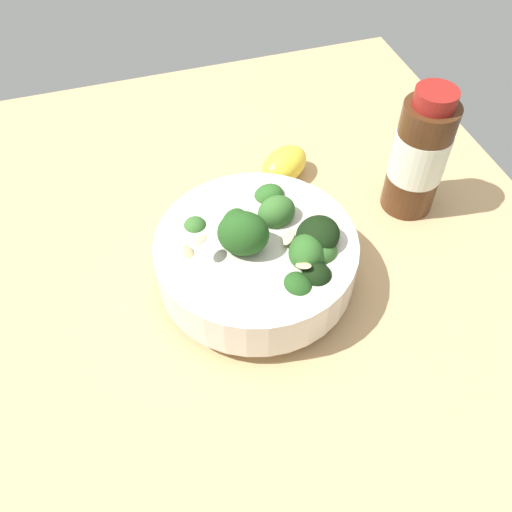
# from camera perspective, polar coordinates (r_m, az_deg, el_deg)

# --- Properties ---
(ground_plane) EXTENTS (0.70, 0.70, 0.05)m
(ground_plane) POSITION_cam_1_polar(r_m,az_deg,el_deg) (0.61, -2.78, -0.37)
(ground_plane) COLOR tan
(bowl_of_broccoli) EXTENTS (0.19, 0.19, 0.11)m
(bowl_of_broccoli) POSITION_cam_1_polar(r_m,az_deg,el_deg) (0.52, 0.34, 0.10)
(bowl_of_broccoli) COLOR silver
(bowl_of_broccoli) RESTS_ON ground_plane
(lemon_wedge) EXTENTS (0.07, 0.08, 0.04)m
(lemon_wedge) POSITION_cam_1_polar(r_m,az_deg,el_deg) (0.65, 2.96, 9.45)
(lemon_wedge) COLOR yellow
(lemon_wedge) RESTS_ON ground_plane
(bottle_tall) EXTENTS (0.06, 0.06, 0.15)m
(bottle_tall) POSITION_cam_1_polar(r_m,az_deg,el_deg) (0.61, 16.70, 9.92)
(bottle_tall) COLOR #472814
(bottle_tall) RESTS_ON ground_plane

